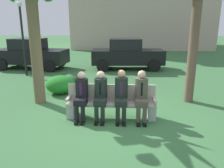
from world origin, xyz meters
TOP-DOWN VIEW (x-y plane):
  - ground_plane at (0.00, 0.00)m, footprint 80.00×80.00m
  - park_bench at (-0.12, 0.06)m, footprint 2.38×0.44m
  - seated_man_leftmost at (-0.91, -0.07)m, footprint 0.34×0.72m
  - seated_man_centerleft at (-0.39, -0.07)m, footprint 0.34×0.72m
  - seated_man_centerright at (0.15, -0.06)m, footprint 0.34×0.72m
  - seated_man_rightmost at (0.67, -0.06)m, footprint 0.34×0.72m
  - palm_tree_tall at (-2.50, 1.10)m, footprint 1.64×1.67m
  - shrub_near_bench at (-2.11, 2.09)m, footprint 1.06×0.97m
  - shrub_mid_lawn at (-1.85, 2.84)m, footprint 0.89×0.81m
  - parked_car_near at (-5.02, 6.54)m, footprint 4.04×2.04m
  - parked_car_far at (0.34, 6.72)m, footprint 4.00×1.93m
  - street_lamp at (-4.61, 4.83)m, footprint 0.24×0.24m

SIDE VIEW (x-z plane):
  - ground_plane at x=0.00m, z-range 0.00..0.00m
  - shrub_mid_lawn at x=-1.85m, z-range 0.00..0.56m
  - shrub_near_bench at x=-2.11m, z-range 0.00..0.66m
  - park_bench at x=-0.12m, z-range -0.01..0.89m
  - seated_man_leftmost at x=-0.91m, z-range 0.08..1.36m
  - seated_man_centerleft at x=-0.39m, z-range 0.08..1.38m
  - seated_man_rightmost at x=0.67m, z-range 0.08..1.41m
  - seated_man_centerright at x=0.15m, z-range 0.08..1.41m
  - parked_car_near at x=-5.02m, z-range 0.00..1.68m
  - parked_car_far at x=0.34m, z-range 0.00..1.68m
  - street_lamp at x=-4.61m, z-range 0.40..3.85m
  - palm_tree_tall at x=-2.50m, z-range 0.72..4.94m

